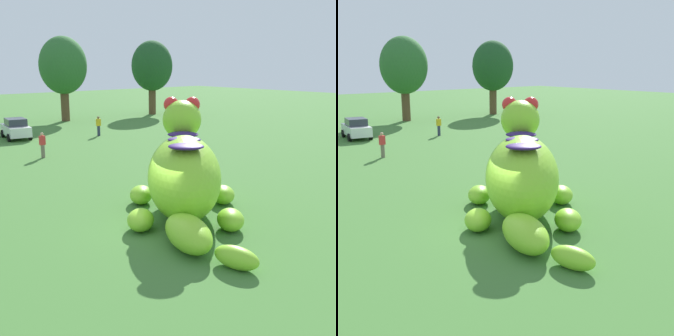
{
  "view_description": "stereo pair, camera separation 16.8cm",
  "coord_description": "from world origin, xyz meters",
  "views": [
    {
      "loc": [
        -10.27,
        -11.99,
        6.13
      ],
      "look_at": [
        1.38,
        1.62,
        1.85
      ],
      "focal_mm": 46.56,
      "sensor_mm": 36.0,
      "label": 1
    },
    {
      "loc": [
        -10.14,
        -12.1,
        6.13
      ],
      "look_at": [
        1.38,
        1.62,
        1.85
      ],
      "focal_mm": 46.56,
      "sensor_mm": 36.0,
      "label": 2
    }
  ],
  "objects": [
    {
      "name": "ground_plane",
      "position": [
        0.0,
        0.0,
        0.0
      ],
      "size": [
        160.0,
        160.0,
        0.0
      ],
      "primitive_type": "plane",
      "color": "#427533"
    },
    {
      "name": "giant_inflatable_creature",
      "position": [
        1.39,
        0.6,
        1.72
      ],
      "size": [
        6.58,
        8.73,
        4.69
      ],
      "color": "#8CD12D",
      "rests_on": "ground"
    },
    {
      "name": "car_white",
      "position": [
        3.65,
        23.95,
        0.86
      ],
      "size": [
        2.43,
        4.32,
        1.72
      ],
      "color": "white",
      "rests_on": "ground"
    },
    {
      "name": "tree_centre_left",
      "position": [
        12.43,
        31.9,
        5.94
      ],
      "size": [
        5.11,
        5.11,
        9.07
      ],
      "color": "brown",
      "rests_on": "ground"
    },
    {
      "name": "tree_centre",
      "position": [
        23.91,
        30.94,
        5.85
      ],
      "size": [
        5.04,
        5.04,
        8.94
      ],
      "color": "brown",
      "rests_on": "ground"
    },
    {
      "name": "spectator_by_cars",
      "position": [
        9.74,
        20.72,
        0.85
      ],
      "size": [
        0.38,
        0.26,
        1.71
      ],
      "color": "#2D334C",
      "rests_on": "ground"
    },
    {
      "name": "spectator_far_side",
      "position": [
        1.99,
        15.22,
        0.85
      ],
      "size": [
        0.38,
        0.26,
        1.71
      ],
      "color": "#726656",
      "rests_on": "ground"
    }
  ]
}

